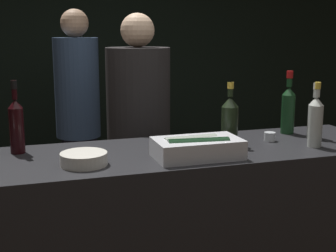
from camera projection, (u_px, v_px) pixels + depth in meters
wall_back_chalkboard at (95, 56)px, 4.48m from camera, size 6.40×0.06×2.80m
bar_counter at (170, 248)px, 2.44m from camera, size 2.35×0.66×1.05m
ice_bin_with_bottles at (197, 147)px, 2.20m from camera, size 0.41×0.24×0.10m
bowl_white at (84, 158)px, 2.08m from camera, size 0.21×0.21×0.06m
candle_votive at (270, 137)px, 2.54m from camera, size 0.06×0.06×0.05m
champagne_bottle at (230, 119)px, 2.43m from camera, size 0.09×0.09×0.33m
white_wine_bottle at (314, 116)px, 2.59m from camera, size 0.07×0.07×0.31m
red_wine_bottle_black_foil at (16, 124)px, 2.27m from camera, size 0.07×0.07×0.36m
red_wine_bottle_burgundy at (288, 108)px, 2.71m from camera, size 0.08×0.08×0.36m
rose_wine_bottle at (316, 120)px, 2.39m from camera, size 0.07×0.07×0.33m
person_in_hoodie at (78, 113)px, 3.60m from camera, size 0.34×0.34×1.80m
person_blond_tee at (139, 137)px, 3.01m from camera, size 0.40×0.40×1.75m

